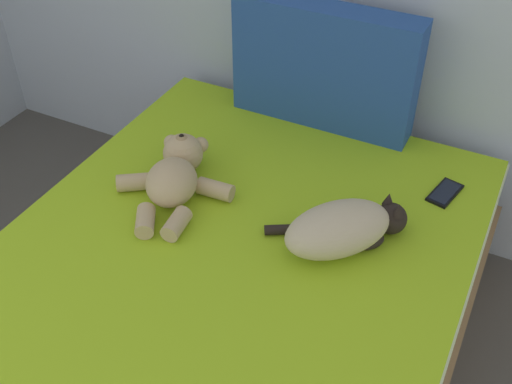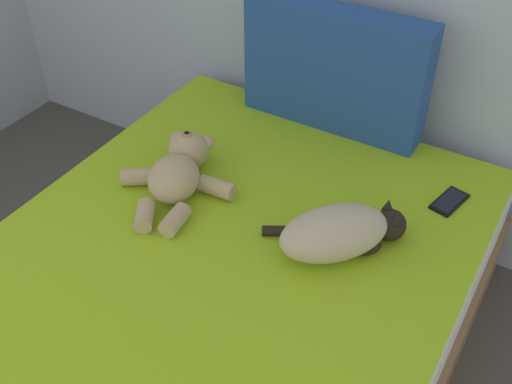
{
  "view_description": "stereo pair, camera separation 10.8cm",
  "coord_description": "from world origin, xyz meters",
  "px_view_note": "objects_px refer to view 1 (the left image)",
  "views": [
    {
      "loc": [
        2.51,
        2.49,
        1.88
      ],
      "look_at": [
        1.83,
        3.85,
        0.62
      ],
      "focal_mm": 43.54,
      "sensor_mm": 36.0,
      "label": 1
    },
    {
      "loc": [
        2.61,
        2.54,
        1.88
      ],
      "look_at": [
        1.83,
        3.85,
        0.62
      ],
      "focal_mm": 43.54,
      "sensor_mm": 36.0,
      "label": 2
    }
  ],
  "objects_px": {
    "teddy_bear": "(175,175)",
    "cat": "(343,228)",
    "patterned_cushion": "(324,67)",
    "cell_phone": "(445,193)",
    "bed": "(210,340)"
  },
  "relations": [
    {
      "from": "bed",
      "to": "cat",
      "type": "height_order",
      "value": "cat"
    },
    {
      "from": "bed",
      "to": "teddy_bear",
      "type": "height_order",
      "value": "teddy_bear"
    },
    {
      "from": "teddy_bear",
      "to": "cat",
      "type": "bearing_deg",
      "value": -0.1
    },
    {
      "from": "bed",
      "to": "teddy_bear",
      "type": "xyz_separation_m",
      "value": [
        -0.3,
        0.32,
        0.34
      ]
    },
    {
      "from": "teddy_bear",
      "to": "cell_phone",
      "type": "relative_size",
      "value": 2.92
    },
    {
      "from": "cat",
      "to": "cell_phone",
      "type": "height_order",
      "value": "cat"
    },
    {
      "from": "bed",
      "to": "cat",
      "type": "bearing_deg",
      "value": 46.82
    },
    {
      "from": "teddy_bear",
      "to": "cell_phone",
      "type": "xyz_separation_m",
      "value": [
        0.82,
        0.39,
        -0.06
      ]
    },
    {
      "from": "teddy_bear",
      "to": "cell_phone",
      "type": "height_order",
      "value": "teddy_bear"
    },
    {
      "from": "cat",
      "to": "teddy_bear",
      "type": "relative_size",
      "value": 0.88
    },
    {
      "from": "bed",
      "to": "cell_phone",
      "type": "distance_m",
      "value": 0.92
    },
    {
      "from": "teddy_bear",
      "to": "bed",
      "type": "bearing_deg",
      "value": -46.66
    },
    {
      "from": "teddy_bear",
      "to": "patterned_cushion",
      "type": "bearing_deg",
      "value": 66.39
    },
    {
      "from": "cell_phone",
      "to": "cat",
      "type": "bearing_deg",
      "value": -120.19
    },
    {
      "from": "cat",
      "to": "cell_phone",
      "type": "relative_size",
      "value": 2.56
    }
  ]
}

